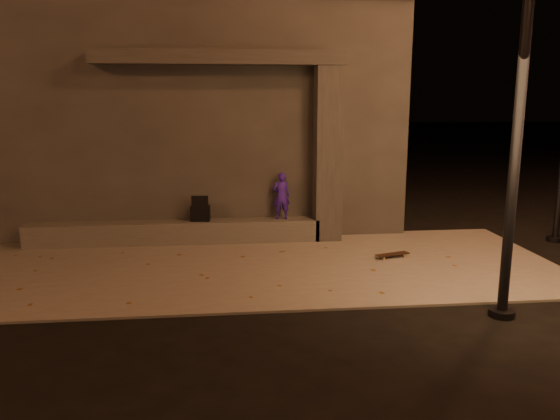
{
  "coord_description": "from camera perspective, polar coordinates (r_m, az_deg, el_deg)",
  "views": [
    {
      "loc": [
        -0.49,
        -7.45,
        2.99
      ],
      "look_at": [
        0.51,
        2.0,
        1.04
      ],
      "focal_mm": 35.0,
      "sensor_mm": 36.0,
      "label": 1
    }
  ],
  "objects": [
    {
      "name": "ground",
      "position": [
        8.04,
        -2.16,
        -10.26
      ],
      "size": [
        120.0,
        120.0,
        0.0
      ],
      "primitive_type": "plane",
      "color": "black",
      "rests_on": "ground"
    },
    {
      "name": "canopy",
      "position": [
        11.27,
        -6.33,
        15.54
      ],
      "size": [
        5.0,
        0.7,
        0.28
      ],
      "primitive_type": "cube",
      "color": "#3A3735",
      "rests_on": "column"
    },
    {
      "name": "ledge",
      "position": [
        11.57,
        -10.91,
        -2.25
      ],
      "size": [
        6.0,
        0.55,
        0.45
      ],
      "primitive_type": "cube",
      "color": "#58554F",
      "rests_on": "sidewalk"
    },
    {
      "name": "backpack",
      "position": [
        11.44,
        -8.32,
        -0.2
      ],
      "size": [
        0.41,
        0.29,
        0.55
      ],
      "rotation": [
        0.0,
        0.0,
        -0.1
      ],
      "color": "black",
      "rests_on": "ledge"
    },
    {
      "name": "building",
      "position": [
        13.95,
        -8.28,
        9.9
      ],
      "size": [
        9.0,
        5.1,
        5.22
      ],
      "color": "#3A3735",
      "rests_on": "ground"
    },
    {
      "name": "skateboarder",
      "position": [
        11.44,
        0.14,
        1.5
      ],
      "size": [
        0.36,
        0.24,
        0.99
      ],
      "primitive_type": "imported",
      "rotation": [
        0.0,
        0.0,
        3.14
      ],
      "color": "#3D1BB4",
      "rests_on": "ledge"
    },
    {
      "name": "skateboard",
      "position": [
        10.54,
        11.66,
        -4.57
      ],
      "size": [
        0.7,
        0.37,
        0.07
      ],
      "rotation": [
        0.0,
        0.0,
        0.3
      ],
      "color": "black",
      "rests_on": "sidewalk"
    },
    {
      "name": "column",
      "position": [
        11.47,
        5.01,
        5.79
      ],
      "size": [
        0.55,
        0.55,
        3.6
      ],
      "primitive_type": "cube",
      "color": "#3A3735",
      "rests_on": "sidewalk"
    },
    {
      "name": "sidewalk",
      "position": [
        9.91,
        -2.96,
        -5.86
      ],
      "size": [
        11.0,
        4.4,
        0.04
      ],
      "primitive_type": "cube",
      "color": "slate",
      "rests_on": "ground"
    }
  ]
}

